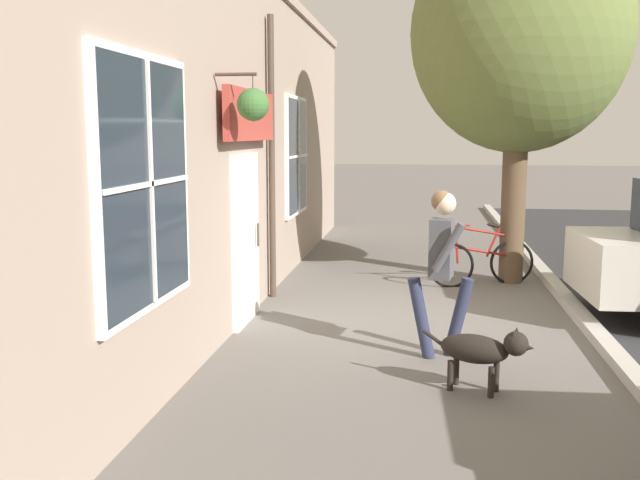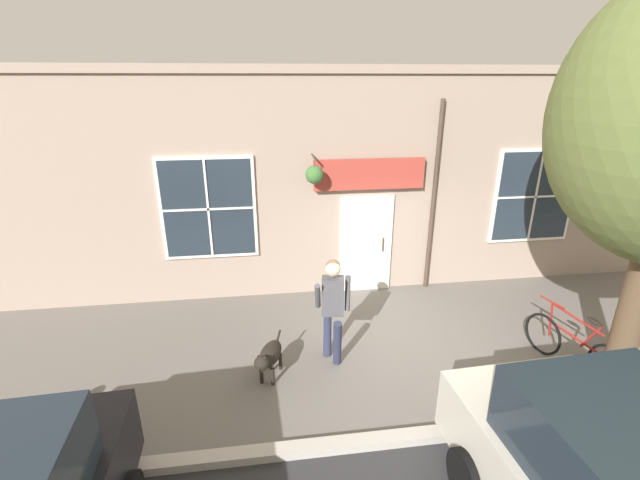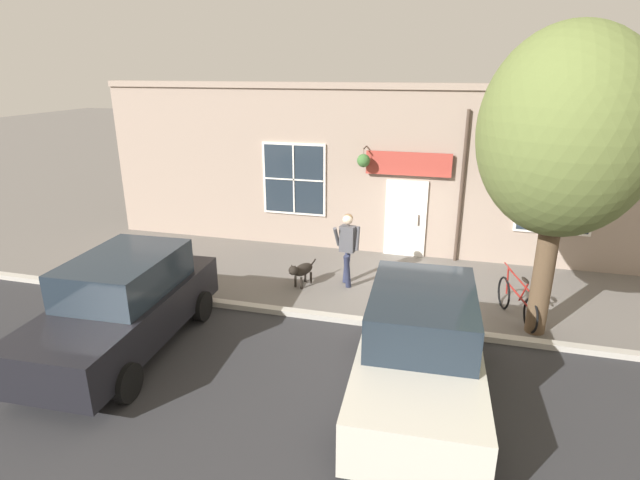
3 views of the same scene
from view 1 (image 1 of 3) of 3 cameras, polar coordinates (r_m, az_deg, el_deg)
The scene contains 6 objects.
ground_plane at distance 9.04m, azimuth 8.06°, elevation -6.54°, with size 90.00×90.00×0.00m, color #66605B.
storefront_facade at distance 9.03m, azimuth -6.80°, elevation 8.10°, with size 0.95×18.00×4.54m.
pedestrian_walking at distance 7.50m, azimuth 9.71°, elevation -1.33°, with size 0.72×0.60×1.76m.
dog_on_leash at distance 6.68m, azimuth 12.80°, elevation -8.53°, with size 0.99×0.49×0.64m.
street_tree_by_curb at distance 11.59m, azimuth 15.57°, elevation 15.32°, with size 3.30×2.97×5.67m.
leaning_bicycle at distance 11.31m, azimuth 12.82°, elevation -1.65°, with size 1.64×0.63×1.00m.
Camera 1 is at (-0.02, -8.73, 2.34)m, focal length 40.00 mm.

